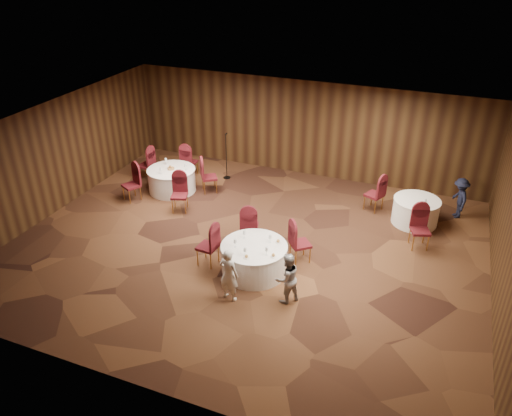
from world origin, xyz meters
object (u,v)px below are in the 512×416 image
at_px(woman_b, 287,278).
at_px(man_c, 459,198).
at_px(woman_a, 229,275).
at_px(table_left, 172,180).
at_px(table_right, 415,211).
at_px(table_main, 254,259).
at_px(mic_stand, 227,165).

height_order(woman_b, man_c, woman_b).
bearing_deg(man_c, woman_a, -57.12).
relative_size(table_left, woman_b, 1.23).
bearing_deg(woman_b, table_right, -166.57).
relative_size(woman_a, woman_b, 1.07).
xyz_separation_m(table_main, woman_a, (-0.13, -1.16, 0.28)).
distance_m(table_main, man_c, 6.47).
bearing_deg(woman_b, table_main, -85.24).
xyz_separation_m(table_main, woman_b, (1.08, -0.76, 0.24)).
bearing_deg(table_left, woman_a, -47.30).
bearing_deg(mic_stand, woman_a, -64.87).
distance_m(table_right, woman_b, 5.16).
relative_size(table_main, woman_a, 1.22).
distance_m(table_left, woman_a, 5.81).
bearing_deg(mic_stand, man_c, 0.53).
relative_size(table_main, man_c, 1.32).
height_order(table_main, table_right, same).
distance_m(table_left, man_c, 8.69).
relative_size(table_main, table_left, 1.06).
bearing_deg(man_c, woman_b, -50.82).
height_order(table_right, woman_a, woman_a).
distance_m(table_main, woman_b, 1.34).
distance_m(table_main, table_right, 5.13).
distance_m(mic_stand, woman_a, 6.38).
relative_size(woman_b, man_c, 1.01).
bearing_deg(woman_b, man_c, -172.17).
xyz_separation_m(table_main, table_right, (3.37, 3.86, 0.00)).
bearing_deg(table_left, woman_b, -36.87).
xyz_separation_m(mic_stand, man_c, (7.31, 0.07, 0.15)).
relative_size(table_right, woman_b, 1.05).
distance_m(woman_b, man_c, 6.41).
relative_size(mic_stand, man_c, 1.30).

